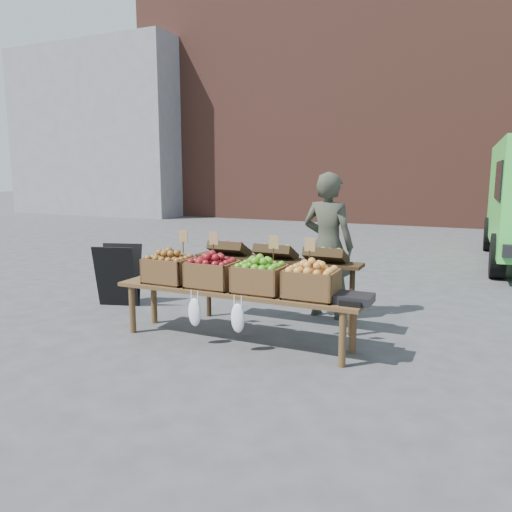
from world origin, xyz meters
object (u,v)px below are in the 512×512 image
at_px(back_table, 276,282).
at_px(crate_red_apples, 260,279).
at_px(crate_golden_apples, 170,270).
at_px(crate_russet_pears, 213,274).
at_px(chalkboard_sign, 118,275).
at_px(crate_green_apples, 311,284).
at_px(weighing_scale, 354,298).
at_px(vendor, 328,246).
at_px(display_bench, 236,316).

bearing_deg(back_table, crate_red_apples, -80.15).
distance_m(crate_golden_apples, crate_russet_pears, 0.55).
xyz_separation_m(back_table, crate_red_apples, (0.13, -0.72, 0.19)).
distance_m(chalkboard_sign, crate_green_apples, 3.03).
relative_size(crate_golden_apples, crate_green_apples, 1.00).
xyz_separation_m(back_table, crate_russet_pears, (-0.42, -0.72, 0.19)).
height_order(crate_red_apples, crate_green_apples, same).
bearing_deg(weighing_scale, chalkboard_sign, 168.88).
height_order(crate_golden_apples, weighing_scale, crate_golden_apples).
xyz_separation_m(vendor, crate_red_apples, (-0.31, -1.33, -0.18)).
distance_m(crate_russet_pears, crate_red_apples, 0.55).
height_order(vendor, back_table, vendor).
bearing_deg(vendor, crate_golden_apples, 51.50).
bearing_deg(crate_golden_apples, back_table, 36.45).
distance_m(chalkboard_sign, display_bench, 2.22).
bearing_deg(crate_golden_apples, chalkboard_sign, 152.85).
distance_m(chalkboard_sign, back_table, 2.27).
xyz_separation_m(crate_golden_apples, crate_red_apples, (1.10, 0.00, 0.00)).
xyz_separation_m(vendor, weighing_scale, (0.67, -1.33, -0.28)).
xyz_separation_m(chalkboard_sign, crate_golden_apples, (1.29, -0.66, 0.29)).
distance_m(display_bench, crate_red_apples, 0.51).
xyz_separation_m(back_table, display_bench, (-0.15, -0.72, -0.24)).
bearing_deg(weighing_scale, crate_golden_apples, 180.00).
bearing_deg(crate_golden_apples, display_bench, 0.00).
height_order(chalkboard_sign, crate_green_apples, crate_green_apples).
distance_m(display_bench, weighing_scale, 1.29).
relative_size(crate_red_apples, weighing_scale, 1.47).
height_order(crate_golden_apples, crate_green_apples, same).
bearing_deg(back_table, chalkboard_sign, -178.52).
height_order(chalkboard_sign, display_bench, chalkboard_sign).
xyz_separation_m(chalkboard_sign, display_bench, (2.11, -0.66, -0.13)).
relative_size(back_table, weighing_scale, 6.18).
bearing_deg(display_bench, back_table, 78.24).
height_order(crate_green_apples, weighing_scale, crate_green_apples).
bearing_deg(vendor, crate_russet_pears, 65.29).
height_order(back_table, crate_golden_apples, back_table).
height_order(crate_russet_pears, weighing_scale, crate_russet_pears).
bearing_deg(crate_russet_pears, crate_red_apples, 0.00).
bearing_deg(back_table, crate_russet_pears, -120.55).
distance_m(vendor, crate_red_apples, 1.38).
bearing_deg(chalkboard_sign, crate_green_apples, -29.69).
xyz_separation_m(display_bench, weighing_scale, (1.25, 0.00, 0.33)).
xyz_separation_m(back_table, weighing_scale, (1.10, -0.72, 0.09)).
height_order(chalkboard_sign, back_table, back_table).
bearing_deg(crate_green_apples, vendor, 100.24).
bearing_deg(weighing_scale, crate_green_apples, 180.00).
distance_m(back_table, crate_golden_apples, 1.23).
bearing_deg(crate_red_apples, back_table, 99.85).
xyz_separation_m(crate_golden_apples, crate_green_apples, (1.65, 0.00, 0.00)).
relative_size(vendor, weighing_scale, 5.25).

